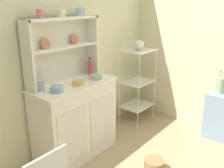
% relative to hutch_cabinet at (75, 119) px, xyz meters
% --- Properties ---
extents(wall_back, '(3.84, 0.05, 2.50)m').
position_rel_hutch_cabinet_xyz_m(wall_back, '(0.00, 0.26, 0.80)').
color(wall_back, beige).
rests_on(wall_back, ground).
extents(hutch_cabinet, '(0.96, 0.45, 0.87)m').
position_rel_hutch_cabinet_xyz_m(hutch_cabinet, '(0.00, 0.00, 0.00)').
color(hutch_cabinet, white).
rests_on(hutch_cabinet, ground).
extents(hutch_shelf_unit, '(0.89, 0.18, 0.68)m').
position_rel_hutch_cabinet_xyz_m(hutch_shelf_unit, '(0.00, 0.16, 0.82)').
color(hutch_shelf_unit, silver).
rests_on(hutch_shelf_unit, hutch_cabinet).
extents(bakers_rack, '(0.46, 0.35, 1.06)m').
position_rel_hutch_cabinet_xyz_m(bakers_rack, '(1.20, -0.03, 0.19)').
color(bakers_rack, silver).
rests_on(bakers_rack, ground).
extents(floor_basket, '(0.21, 0.21, 0.14)m').
position_rel_hutch_cabinet_xyz_m(floor_basket, '(0.29, -0.87, -0.38)').
color(floor_basket, '#93754C').
rests_on(floor_basket, ground).
extents(cup_rose_0, '(0.09, 0.08, 0.08)m').
position_rel_hutch_cabinet_xyz_m(cup_rose_0, '(-0.25, 0.12, 1.15)').
color(cup_rose_0, '#D17A84').
rests_on(cup_rose_0, hutch_shelf_unit).
extents(cup_cream_1, '(0.09, 0.08, 0.08)m').
position_rel_hutch_cabinet_xyz_m(cup_cream_1, '(0.00, 0.12, 1.14)').
color(cup_cream_1, silver).
rests_on(cup_cream_1, hutch_shelf_unit).
extents(cup_sky_2, '(0.09, 0.07, 0.09)m').
position_rel_hutch_cabinet_xyz_m(cup_sky_2, '(0.25, 0.12, 1.15)').
color(cup_sky_2, '#8EB2D1').
rests_on(cup_sky_2, hutch_shelf_unit).
extents(bowl_mixing_large, '(0.13, 0.13, 0.06)m').
position_rel_hutch_cabinet_xyz_m(bowl_mixing_large, '(-0.28, -0.07, 0.45)').
color(bowl_mixing_large, '#8EB2D1').
rests_on(bowl_mixing_large, hutch_cabinet).
extents(bowl_floral_medium, '(0.13, 0.13, 0.05)m').
position_rel_hutch_cabinet_xyz_m(bowl_floral_medium, '(0.00, -0.07, 0.45)').
color(bowl_floral_medium, '#DBB760').
rests_on(bowl_floral_medium, hutch_cabinet).
extents(bowl_cream_small, '(0.14, 0.14, 0.05)m').
position_rel_hutch_cabinet_xyz_m(bowl_cream_small, '(0.28, -0.07, 0.45)').
color(bowl_cream_small, '#9EB78E').
rests_on(bowl_cream_small, hutch_cabinet).
extents(jam_bottle, '(0.06, 0.06, 0.21)m').
position_rel_hutch_cabinet_xyz_m(jam_bottle, '(0.35, 0.09, 0.51)').
color(jam_bottle, '#B74C47').
rests_on(jam_bottle, hutch_cabinet).
extents(utensil_jar, '(0.08, 0.08, 0.24)m').
position_rel_hutch_cabinet_xyz_m(utensil_jar, '(-0.35, 0.08, 0.48)').
color(utensil_jar, '#B2B7C6').
rests_on(utensil_jar, hutch_cabinet).
extents(porcelain_teapot, '(0.23, 0.14, 0.16)m').
position_rel_hutch_cabinet_xyz_m(porcelain_teapot, '(1.20, -0.03, 0.68)').
color(porcelain_teapot, white).
rests_on(porcelain_teapot, bakers_rack).
extents(flower_vase, '(0.10, 0.10, 0.32)m').
position_rel_hutch_cabinet_xyz_m(flower_vase, '(1.44, -1.10, 0.27)').
color(flower_vase, '#9EB78E').
rests_on(flower_vase, side_shelf_blue).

